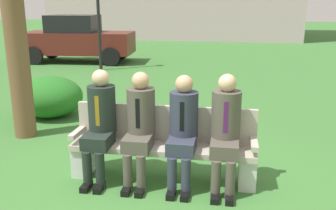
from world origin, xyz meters
TOP-DOWN VIEW (x-y plane):
  - ground_plane at (0.00, 0.00)m, footprint 80.00×80.00m
  - park_bench at (0.09, 0.32)m, footprint 2.26×0.44m
  - seated_man_leftmost at (-0.67, 0.19)m, footprint 0.34×0.72m
  - seated_man_centerleft at (-0.18, 0.19)m, footprint 0.34×0.72m
  - seated_man_centerright at (0.34, 0.19)m, footprint 0.34×0.72m
  - seated_man_rightmost at (0.84, 0.19)m, footprint 0.34×0.72m
  - shrub_near_bench at (-2.52, 2.50)m, footprint 1.25×1.15m
  - parked_car_near at (-4.66, 8.97)m, footprint 4.00×1.92m

SIDE VIEW (x-z plane):
  - ground_plane at x=0.00m, z-range 0.00..0.00m
  - shrub_near_bench at x=-2.52m, z-range 0.00..0.78m
  - park_bench at x=0.09m, z-range -0.02..0.88m
  - seated_man_centerright at x=0.34m, z-range 0.08..1.40m
  - seated_man_centerleft at x=-0.18m, z-range 0.08..1.42m
  - seated_man_rightmost at x=0.84m, z-range 0.08..1.43m
  - seated_man_leftmost at x=-0.67m, z-range 0.08..1.44m
  - parked_car_near at x=-4.66m, z-range 0.00..1.68m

